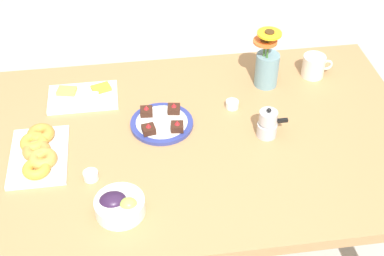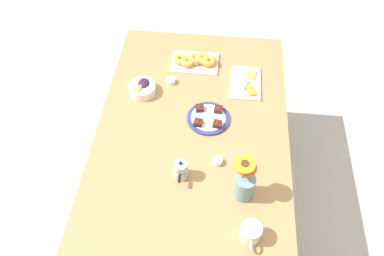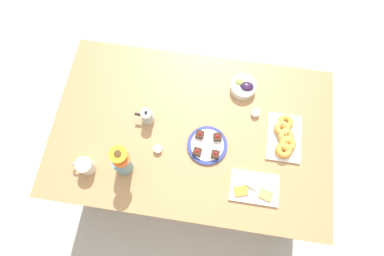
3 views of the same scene
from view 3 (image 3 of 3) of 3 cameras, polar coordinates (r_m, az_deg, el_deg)
name	(u,v)px [view 3 (image 3 of 3)]	position (r m, az deg, el deg)	size (l,w,h in m)	color
ground_plane	(192,160)	(2.43, 0.00, -6.02)	(6.00, 6.00, 0.00)	#B7B2A8
dining_table	(192,135)	(1.79, 0.00, -1.31)	(1.60, 1.00, 0.74)	#A87A4C
coffee_mug	(86,166)	(1.71, -19.62, -6.80)	(0.12, 0.09, 0.09)	silver
grape_bowl	(244,87)	(1.81, 9.79, 7.78)	(0.15, 0.15, 0.07)	white
cheese_platter	(254,188)	(1.66, 11.74, -11.12)	(0.26, 0.17, 0.03)	white
croissant_platter	(285,137)	(1.75, 17.22, -1.64)	(0.19, 0.29, 0.05)	white
jam_cup_honey	(255,113)	(1.77, 12.00, 2.81)	(0.05, 0.05, 0.03)	white
jam_cup_berry	(158,149)	(1.68, -6.53, -3.98)	(0.05, 0.05, 0.03)	white
dessert_plate	(207,145)	(1.68, 2.93, -3.27)	(0.23, 0.23, 0.05)	navy
flower_vase	(122,164)	(1.61, -13.11, -6.66)	(0.11, 0.11, 0.25)	#6B939E
moka_pot	(147,116)	(1.71, -8.52, 2.20)	(0.11, 0.07, 0.12)	#B7B7BC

